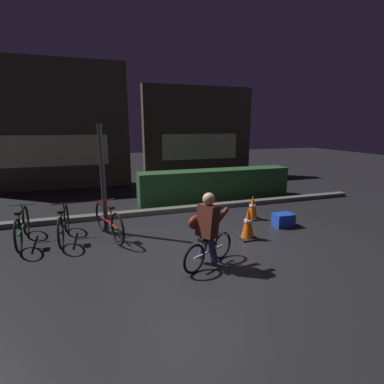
% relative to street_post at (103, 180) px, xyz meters
% --- Properties ---
extents(ground_plane, '(40.00, 40.00, 0.00)m').
position_rel_street_post_xyz_m(ground_plane, '(1.57, -1.20, -1.16)').
color(ground_plane, black).
extents(sidewalk_curb, '(12.00, 0.24, 0.12)m').
position_rel_street_post_xyz_m(sidewalk_curb, '(1.57, 1.00, -1.10)').
color(sidewalk_curb, '#56544F').
rests_on(sidewalk_curb, ground).
extents(hedge_row, '(4.80, 0.70, 0.94)m').
position_rel_street_post_xyz_m(hedge_row, '(3.37, 1.90, -0.69)').
color(hedge_row, '#214723').
rests_on(hedge_row, ground).
extents(storefront_left, '(5.43, 0.54, 4.54)m').
position_rel_street_post_xyz_m(storefront_left, '(-1.57, 5.30, 1.10)').
color(storefront_left, '#42382D').
rests_on(storefront_left, ground).
extents(storefront_right, '(4.89, 0.54, 3.93)m').
position_rel_street_post_xyz_m(storefront_right, '(4.26, 6.00, 0.80)').
color(storefront_right, '#42382D').
rests_on(storefront_right, ground).
extents(street_post, '(0.10, 0.10, 2.31)m').
position_rel_street_post_xyz_m(street_post, '(0.00, 0.00, 0.00)').
color(street_post, '#2D2D33').
rests_on(street_post, ground).
extents(parked_bike_leftmost, '(0.46, 1.59, 0.73)m').
position_rel_street_post_xyz_m(parked_bike_leftmost, '(-1.58, -0.11, -0.82)').
color(parked_bike_leftmost, black).
rests_on(parked_bike_leftmost, ground).
extents(parked_bike_left_mid, '(0.46, 1.52, 0.70)m').
position_rel_street_post_xyz_m(parked_bike_left_mid, '(-0.82, -0.18, -0.84)').
color(parked_bike_left_mid, black).
rests_on(parked_bike_left_mid, ground).
extents(parked_bike_center_left, '(0.56, 1.56, 0.75)m').
position_rel_street_post_xyz_m(parked_bike_center_left, '(0.05, -0.33, -0.82)').
color(parked_bike_center_left, black).
rests_on(parked_bike_center_left, ground).
extents(traffic_cone_near, '(0.36, 0.36, 0.67)m').
position_rel_street_post_xyz_m(traffic_cone_near, '(2.75, -1.30, -0.83)').
color(traffic_cone_near, black).
rests_on(traffic_cone_near, ground).
extents(traffic_cone_far, '(0.36, 0.36, 0.61)m').
position_rel_street_post_xyz_m(traffic_cone_far, '(3.48, -0.21, -0.86)').
color(traffic_cone_far, black).
rests_on(traffic_cone_far, ground).
extents(blue_crate, '(0.45, 0.33, 0.30)m').
position_rel_street_post_xyz_m(blue_crate, '(3.90, -0.90, -1.01)').
color(blue_crate, '#193DB7').
rests_on(blue_crate, ground).
extents(cyclist, '(1.07, 0.60, 1.25)m').
position_rel_street_post_xyz_m(cyclist, '(1.52, -2.13, -0.53)').
color(cyclist, black).
rests_on(cyclist, ground).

